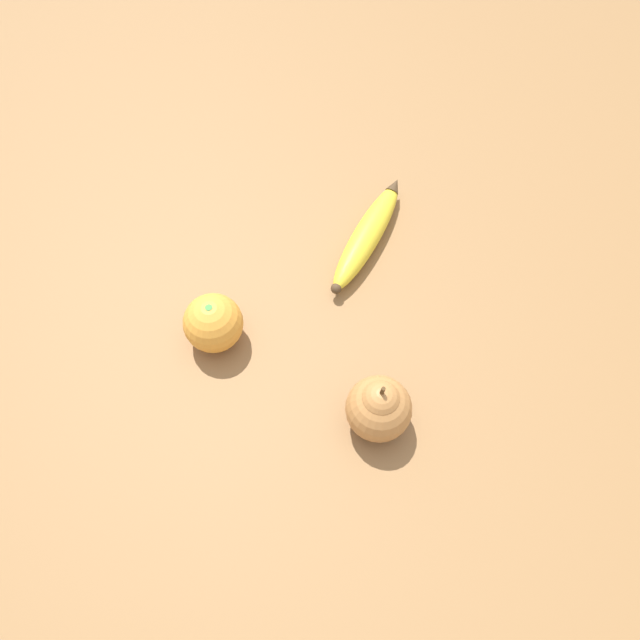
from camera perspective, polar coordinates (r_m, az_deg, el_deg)
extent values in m
plane|color=olive|center=(0.85, 4.43, -2.30)|extent=(3.00, 3.00, 0.00)
ellipsoid|color=yellow|center=(0.93, 4.31, 7.70)|extent=(0.18, 0.17, 0.04)
cone|color=#47331E|center=(0.99, 6.84, 12.09)|extent=(0.03, 0.03, 0.03)
sphere|color=#47331E|center=(0.88, 1.48, 2.90)|extent=(0.02, 0.02, 0.02)
sphere|color=orange|center=(0.83, -9.73, -0.28)|extent=(0.08, 0.08, 0.08)
cylinder|color=#3D8438|center=(0.80, -10.13, 1.07)|extent=(0.01, 0.01, 0.00)
sphere|color=#B2753D|center=(0.77, 5.38, -8.07)|extent=(0.08, 0.08, 0.08)
sphere|color=#B2753D|center=(0.75, 5.52, -7.42)|extent=(0.05, 0.05, 0.05)
cylinder|color=#4C3319|center=(0.72, 5.72, -6.52)|extent=(0.01, 0.01, 0.02)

